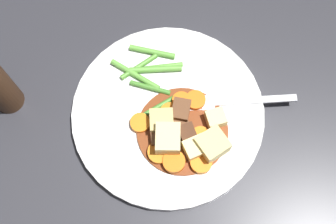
{
  "coord_description": "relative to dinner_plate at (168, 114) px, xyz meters",
  "views": [
    {
      "loc": [
        0.17,
        -0.12,
        0.59
      ],
      "look_at": [
        0.0,
        0.0,
        0.02
      ],
      "focal_mm": 46.78,
      "sensor_mm": 36.0,
      "label": 1
    }
  ],
  "objects": [
    {
      "name": "ground_plane",
      "position": [
        0.0,
        0.0,
        -0.01
      ],
      "size": [
        3.0,
        3.0,
        0.0
      ],
      "primitive_type": "plane",
      "color": "#2D2D33"
    },
    {
      "name": "dinner_plate",
      "position": [
        0.0,
        0.0,
        0.0
      ],
      "size": [
        0.27,
        0.27,
        0.02
      ],
      "primitive_type": "cylinder",
      "color": "white",
      "rests_on": "ground_plane"
    },
    {
      "name": "stew_sauce",
      "position": [
        0.03,
        -0.0,
        0.01
      ],
      "size": [
        0.12,
        0.12,
        0.0
      ],
      "primitive_type": "cylinder",
      "color": "brown",
      "rests_on": "dinner_plate"
    },
    {
      "name": "carrot_slice_0",
      "position": [
        -0.01,
        -0.04,
        0.01
      ],
      "size": [
        0.04,
        0.04,
        0.01
      ],
      "primitive_type": "cylinder",
      "rotation": [
        0.0,
        0.0,
        5.19
      ],
      "color": "orange",
      "rests_on": "dinner_plate"
    },
    {
      "name": "carrot_slice_1",
      "position": [
        0.01,
        0.04,
        0.01
      ],
      "size": [
        0.03,
        0.03,
        0.01
      ],
      "primitive_type": "cylinder",
      "rotation": [
        0.0,
        0.0,
        4.61
      ],
      "color": "orange",
      "rests_on": "dinner_plate"
    },
    {
      "name": "carrot_slice_2",
      "position": [
        -0.0,
        0.02,
        0.01
      ],
      "size": [
        0.03,
        0.03,
        0.01
      ],
      "primitive_type": "cylinder",
      "rotation": [
        0.0,
        0.0,
        1.32
      ],
      "color": "orange",
      "rests_on": "dinner_plate"
    },
    {
      "name": "carrot_slice_3",
      "position": [
        0.04,
        -0.04,
        0.01
      ],
      "size": [
        0.04,
        0.04,
        0.01
      ],
      "primitive_type": "cylinder",
      "rotation": [
        0.0,
        0.0,
        5.87
      ],
      "color": "orange",
      "rests_on": "dinner_plate"
    },
    {
      "name": "carrot_slice_4",
      "position": [
        0.06,
        -0.04,
        0.02
      ],
      "size": [
        0.04,
        0.04,
        0.01
      ],
      "primitive_type": "cylinder",
      "rotation": [
        0.0,
        0.0,
        5.84
      ],
      "color": "orange",
      "rests_on": "dinner_plate"
    },
    {
      "name": "carrot_slice_5",
      "position": [
        0.05,
        0.01,
        0.01
      ],
      "size": [
        0.04,
        0.04,
        0.01
      ],
      "primitive_type": "cylinder",
      "rotation": [
        0.0,
        0.0,
        2.43
      ],
      "color": "orange",
      "rests_on": "dinner_plate"
    },
    {
      "name": "carrot_slice_6",
      "position": [
        0.01,
        -0.0,
        0.01
      ],
      "size": [
        0.04,
        0.04,
        0.01
      ],
      "primitive_type": "cylinder",
      "rotation": [
        0.0,
        0.0,
        4.19
      ],
      "color": "orange",
      "rests_on": "dinner_plate"
    },
    {
      "name": "carrot_slice_7",
      "position": [
        0.08,
        -0.01,
        0.01
      ],
      "size": [
        0.04,
        0.04,
        0.01
      ],
      "primitive_type": "cylinder",
      "rotation": [
        0.0,
        0.0,
        5.32
      ],
      "color": "orange",
      "rests_on": "dinner_plate"
    },
    {
      "name": "potato_chunk_0",
      "position": [
        0.05,
        0.04,
        0.02
      ],
      "size": [
        0.03,
        0.03,
        0.02
      ],
      "primitive_type": "cube",
      "rotation": [
        0.0,
        0.0,
        4.38
      ],
      "color": "#EAD68C",
      "rests_on": "dinner_plate"
    },
    {
      "name": "potato_chunk_1",
      "position": [
        0.01,
        -0.02,
        0.02
      ],
      "size": [
        0.04,
        0.04,
        0.02
      ],
      "primitive_type": "cube",
      "rotation": [
        0.0,
        0.0,
        5.72
      ],
      "color": "#DBBC6B",
      "rests_on": "dinner_plate"
    },
    {
      "name": "potato_chunk_2",
      "position": [
        0.07,
        -0.0,
        0.02
      ],
      "size": [
        0.03,
        0.04,
        0.02
      ],
      "primitive_type": "cube",
      "rotation": [
        0.0,
        0.0,
        6.08
      ],
      "color": "#EAD68C",
      "rests_on": "dinner_plate"
    },
    {
      "name": "potato_chunk_3",
      "position": [
        0.08,
        0.02,
        0.02
      ],
      "size": [
        0.04,
        0.04,
        0.03
      ],
      "primitive_type": "cube",
      "rotation": [
        0.0,
        0.0,
        1.54
      ],
      "color": "#E5CC7A",
      "rests_on": "dinner_plate"
    },
    {
      "name": "potato_chunk_4",
      "position": [
        0.04,
        -0.03,
        0.03
      ],
      "size": [
        0.05,
        0.05,
        0.03
      ],
      "primitive_type": "cube",
      "rotation": [
        0.0,
        0.0,
        0.93
      ],
      "color": "#EAD68C",
      "rests_on": "dinner_plate"
    },
    {
      "name": "meat_chunk_0",
      "position": [
        0.02,
        -0.03,
        0.02
      ],
      "size": [
        0.03,
        0.03,
        0.02
      ],
      "primitive_type": "cube",
      "rotation": [
        0.0,
        0.0,
        1.04
      ],
      "color": "brown",
      "rests_on": "dinner_plate"
    },
    {
      "name": "meat_chunk_1",
      "position": [
        0.01,
        0.01,
        0.02
      ],
      "size": [
        0.04,
        0.04,
        0.02
      ],
      "primitive_type": "cube",
      "rotation": [
        0.0,
        0.0,
        3.89
      ],
      "color": "brown",
      "rests_on": "dinner_plate"
    },
    {
      "name": "meat_chunk_2",
      "position": [
        0.03,
        0.0,
        0.02
      ],
      "size": [
        0.02,
        0.03,
        0.02
      ],
      "primitive_type": "cube",
      "rotation": [
        0.0,
        0.0,
        3.06
      ],
      "color": "brown",
      "rests_on": "dinner_plate"
    },
    {
      "name": "meat_chunk_3",
      "position": [
        0.04,
        -0.0,
        0.02
      ],
      "size": [
        0.03,
        0.03,
        0.02
      ],
      "primitive_type": "cube",
      "rotation": [
        0.0,
        0.0,
        1.29
      ],
      "color": "#4C2B19",
      "rests_on": "dinner_plate"
    },
    {
      "name": "green_bean_0",
      "position": [
        -0.07,
        -0.01,
        0.01
      ],
      "size": [
        0.08,
        0.04,
        0.01
      ],
      "primitive_type": "cylinder",
      "rotation": [
        0.0,
        1.57,
        3.53
      ],
      "color": "#66AD42",
      "rests_on": "dinner_plate"
    },
    {
      "name": "green_bean_1",
      "position": [
        -0.01,
        -0.01,
        0.01
      ],
      "size": [
        0.01,
        0.07,
        0.01
      ],
      "primitive_type": "cylinder",
      "rotation": [
        0.0,
        1.57,
        4.65
      ],
      "color": "#4C8E33",
      "rests_on": "dinner_plate"
    },
    {
      "name": "green_bean_2",
      "position": [
        -0.04,
        0.0,
        0.01
      ],
      "size": [
        0.05,
        0.04,
        0.01
      ],
      "primitive_type": "cylinder",
      "rotation": [
        0.0,
        1.57,
        3.81
      ],
      "color": "#4C8E33",
      "rests_on": "dinner_plate"
    },
    {
      "name": "green_bean_3",
      "position": [
        -0.06,
        0.02,
        0.01
      ],
      "size": [
        0.05,
        0.07,
        0.01
      ],
      "primitive_type": "cylinder",
      "rotation": [
        0.0,
        1.57,
        4.14
      ],
      "color": "#66AD42",
      "rests_on": "dinner_plate"
    },
    {
      "name": "green_bean_4",
      "position": [
        -0.09,
        0.03,
        0.01
      ],
      "size": [
        0.06,
        0.05,
        0.01
      ],
      "primitive_type": "cylinder",
      "rotation": [
        0.0,
        1.57,
        3.87
      ],
      "color": "#66AD42",
      "rests_on": "dinner_plate"
    },
    {
      "name": "green_bean_5",
      "position": [
        -0.08,
        0.01,
        0.01
      ],
      "size": [
        0.01,
        0.06,
        0.01
      ],
      "primitive_type": "cylinder",
      "rotation": [
        0.0,
        1.57,
        4.72
      ],
      "color": "#599E38",
      "rests_on": "dinner_plate"
    },
    {
      "name": "green_bean_6",
      "position": [
        -0.06,
        0.03,
        0.01
      ],
      "size": [
        0.03,
        0.05,
        0.01
      ],
      "primitive_type": "cylinder",
      "rotation": [
        0.0,
        1.57,
        4.22
      ],
      "color": "#66AD42",
      "rests_on": "dinner_plate"
    },
    {
      "name": "fork",
      "position": [
        0.04,
        0.08,
        0.01
      ],
      "size": [
        0.11,
        0.16,
        0.0
      ],
      "color": "silver",
      "rests_on": "dinner_plate"
    }
  ]
}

